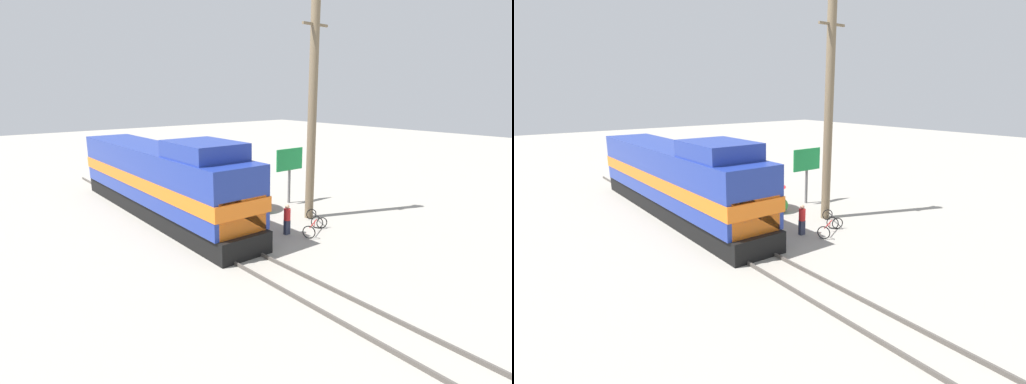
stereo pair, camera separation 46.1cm
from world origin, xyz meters
TOP-DOWN VIEW (x-y plane):
  - ground_plane at (0.00, 0.00)m, footprint 120.00×120.00m
  - rail_near at (-0.72, 0.00)m, footprint 0.08×35.30m
  - rail_far at (0.72, 0.00)m, footprint 0.08×35.30m
  - locomotive at (0.00, 4.19)m, footprint 2.97×16.99m
  - utility_pole at (6.38, -1.23)m, footprint 1.80×0.48m
  - vendor_umbrella at (4.57, 2.04)m, footprint 2.48×2.48m
  - billboard_sign at (7.61, 1.74)m, footprint 2.17×0.12m
  - shrub_cluster at (5.04, 1.13)m, footprint 0.87×0.87m
  - person_bystander at (3.48, -2.50)m, footprint 0.34×0.34m
  - bicycle at (4.62, -3.23)m, footprint 1.78×1.39m
  - bicycle_spare at (5.88, -2.29)m, footprint 1.25×1.72m

SIDE VIEW (x-z plane):
  - ground_plane at x=0.00m, z-range 0.00..0.00m
  - rail_near at x=-0.72m, z-range 0.00..0.15m
  - rail_far at x=0.72m, z-range 0.00..0.15m
  - bicycle_spare at x=5.88m, z-range 0.01..0.61m
  - bicycle at x=4.62m, z-range 0.01..0.67m
  - shrub_cluster at x=5.04m, z-range 0.00..0.87m
  - person_bystander at x=3.48m, z-range 0.06..1.62m
  - vendor_umbrella at x=4.57m, z-range 0.73..2.74m
  - locomotive at x=0.00m, z-range -0.28..4.48m
  - billboard_sign at x=7.61m, z-range 0.87..4.41m
  - utility_pole at x=6.38m, z-range 0.04..11.80m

